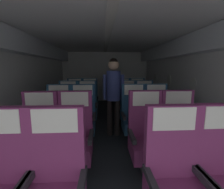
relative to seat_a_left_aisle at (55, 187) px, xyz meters
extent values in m
cube|color=#23282D|center=(0.50, 2.01, -0.47)|extent=(3.83, 7.49, 0.02)
cube|color=silver|center=(-1.32, 2.01, 0.58)|extent=(0.08, 7.09, 2.08)
cube|color=silver|center=(2.31, 2.01, 0.58)|extent=(0.08, 7.09, 2.08)
cube|color=silver|center=(0.50, 2.01, 1.62)|extent=(3.71, 7.09, 0.06)
cube|color=silver|center=(0.50, 5.57, 0.58)|extent=(3.71, 0.06, 2.08)
cube|color=silver|center=(-1.14, 2.01, 1.40)|extent=(0.28, 6.81, 0.36)
cube|color=silver|center=(2.13, 2.01, 1.40)|extent=(0.28, 6.81, 0.36)
cube|color=white|center=(0.50, 2.01, 1.58)|extent=(0.12, 6.38, 0.02)
cylinder|color=white|center=(2.27, 2.01, 0.62)|extent=(0.01, 0.26, 0.26)
cylinder|color=white|center=(2.27, 3.19, 0.62)|extent=(0.01, 0.26, 0.26)
cylinder|color=white|center=(2.27, 4.37, 0.62)|extent=(0.01, 0.26, 0.26)
cube|color=#7A2D60|center=(-0.46, 0.14, 0.30)|extent=(0.46, 0.09, 0.67)
cube|color=#28282D|center=(-0.24, -0.06, 0.06)|extent=(0.05, 0.42, 0.06)
cube|color=#7A2D60|center=(0.00, 0.14, 0.30)|extent=(0.46, 0.09, 0.67)
cube|color=#28282D|center=(0.22, -0.07, 0.06)|extent=(0.05, 0.42, 0.06)
cube|color=#28282D|center=(-0.22, -0.07, 0.06)|extent=(0.05, 0.42, 0.06)
cube|color=silver|center=(0.00, 0.09, 0.53)|extent=(0.37, 0.01, 0.20)
cube|color=#7A2D60|center=(1.45, 0.14, 0.30)|extent=(0.46, 0.09, 0.67)
cube|color=#28282D|center=(1.23, -0.06, 0.06)|extent=(0.05, 0.42, 0.06)
cube|color=#7A2D60|center=(0.99, 0.13, 0.30)|extent=(0.46, 0.09, 0.67)
cube|color=#28282D|center=(1.21, -0.07, 0.06)|extent=(0.05, 0.42, 0.06)
cube|color=#28282D|center=(0.77, -0.07, 0.06)|extent=(0.05, 0.42, 0.06)
cube|color=silver|center=(0.99, 0.08, 0.53)|extent=(0.37, 0.01, 0.20)
cube|color=#38383D|center=(-0.46, 0.80, -0.35)|extent=(0.16, 0.18, 0.21)
cube|color=#7A2D60|center=(-0.46, 0.80, -0.14)|extent=(0.46, 0.49, 0.21)
cube|color=#7A2D60|center=(-0.46, 1.00, 0.30)|extent=(0.46, 0.09, 0.67)
cube|color=#28282D|center=(-0.24, 0.80, 0.06)|extent=(0.05, 0.42, 0.06)
cube|color=#28282D|center=(-0.68, 0.80, 0.06)|extent=(0.05, 0.42, 0.06)
cube|color=silver|center=(-0.46, 0.96, 0.53)|extent=(0.37, 0.01, 0.20)
cube|color=#38383D|center=(0.01, 0.82, -0.35)|extent=(0.16, 0.18, 0.21)
cube|color=#7A2D60|center=(0.01, 0.82, -0.14)|extent=(0.46, 0.49, 0.21)
cube|color=#7A2D60|center=(0.01, 1.02, 0.30)|extent=(0.46, 0.09, 0.67)
cube|color=#28282D|center=(0.23, 0.82, 0.06)|extent=(0.05, 0.42, 0.06)
cube|color=#28282D|center=(-0.21, 0.82, 0.06)|extent=(0.05, 0.42, 0.06)
cube|color=silver|center=(0.01, 0.97, 0.53)|extent=(0.37, 0.01, 0.20)
cube|color=#38383D|center=(1.46, 0.80, -0.35)|extent=(0.16, 0.18, 0.21)
cube|color=#7A2D60|center=(1.46, 0.80, -0.14)|extent=(0.46, 0.49, 0.21)
cube|color=#7A2D60|center=(1.46, 1.00, 0.30)|extent=(0.46, 0.09, 0.67)
cube|color=#28282D|center=(1.68, 0.80, 0.06)|extent=(0.05, 0.42, 0.06)
cube|color=#28282D|center=(1.24, 0.80, 0.06)|extent=(0.05, 0.42, 0.06)
cube|color=silver|center=(1.46, 0.96, 0.53)|extent=(0.37, 0.01, 0.20)
cube|color=#38383D|center=(0.99, 0.80, -0.35)|extent=(0.16, 0.18, 0.21)
cube|color=#7A2D60|center=(0.99, 0.80, -0.14)|extent=(0.46, 0.49, 0.21)
cube|color=#7A2D60|center=(0.99, 1.00, 0.30)|extent=(0.46, 0.09, 0.67)
cube|color=#28282D|center=(1.21, 0.80, 0.06)|extent=(0.05, 0.42, 0.06)
cube|color=#28282D|center=(0.77, 0.80, 0.06)|extent=(0.05, 0.42, 0.06)
cube|color=silver|center=(0.99, 0.95, 0.53)|extent=(0.37, 0.01, 0.20)
cube|color=#38383D|center=(-0.45, 1.71, -0.35)|extent=(0.16, 0.18, 0.21)
cube|color=navy|center=(-0.45, 1.71, -0.14)|extent=(0.46, 0.49, 0.21)
cube|color=navy|center=(-0.45, 1.91, 0.30)|extent=(0.46, 0.09, 0.67)
cube|color=#28282D|center=(-0.23, 1.71, 0.06)|extent=(0.05, 0.42, 0.06)
cube|color=#28282D|center=(-0.67, 1.71, 0.06)|extent=(0.05, 0.42, 0.06)
cube|color=silver|center=(-0.45, 1.86, 0.53)|extent=(0.37, 0.01, 0.20)
cube|color=#38383D|center=(0.01, 1.70, -0.35)|extent=(0.16, 0.18, 0.21)
cube|color=navy|center=(0.01, 1.70, -0.14)|extent=(0.46, 0.49, 0.21)
cube|color=navy|center=(0.01, 1.90, 0.30)|extent=(0.46, 0.09, 0.67)
cube|color=#28282D|center=(0.23, 1.70, 0.06)|extent=(0.05, 0.42, 0.06)
cube|color=#28282D|center=(-0.21, 1.70, 0.06)|extent=(0.05, 0.42, 0.06)
cube|color=silver|center=(0.01, 1.85, 0.53)|extent=(0.37, 0.01, 0.20)
cube|color=#38383D|center=(1.45, 1.70, -0.35)|extent=(0.16, 0.18, 0.21)
cube|color=navy|center=(1.45, 1.70, -0.14)|extent=(0.46, 0.49, 0.21)
cube|color=navy|center=(1.45, 1.90, 0.30)|extent=(0.46, 0.09, 0.67)
cube|color=#28282D|center=(1.67, 1.70, 0.06)|extent=(0.05, 0.42, 0.06)
cube|color=#28282D|center=(1.23, 1.70, 0.06)|extent=(0.05, 0.42, 0.06)
cube|color=silver|center=(1.45, 1.85, 0.53)|extent=(0.37, 0.01, 0.20)
cube|color=#38383D|center=(0.99, 1.69, -0.35)|extent=(0.16, 0.18, 0.21)
cube|color=navy|center=(0.99, 1.69, -0.14)|extent=(0.46, 0.49, 0.21)
cube|color=navy|center=(0.99, 1.90, 0.30)|extent=(0.46, 0.09, 0.67)
cube|color=#28282D|center=(1.21, 1.69, 0.06)|extent=(0.05, 0.42, 0.06)
cube|color=#28282D|center=(0.77, 1.69, 0.06)|extent=(0.05, 0.42, 0.06)
cube|color=silver|center=(0.99, 1.85, 0.53)|extent=(0.37, 0.01, 0.20)
cube|color=#38383D|center=(-0.46, 2.58, -0.35)|extent=(0.16, 0.18, 0.21)
cube|color=navy|center=(-0.46, 2.58, -0.14)|extent=(0.46, 0.49, 0.21)
cube|color=navy|center=(-0.46, 2.79, 0.30)|extent=(0.46, 0.09, 0.67)
cube|color=#28282D|center=(-0.24, 2.58, 0.06)|extent=(0.05, 0.42, 0.06)
cube|color=#28282D|center=(-0.68, 2.58, 0.06)|extent=(0.05, 0.42, 0.06)
cube|color=silver|center=(-0.46, 2.74, 0.53)|extent=(0.37, 0.01, 0.20)
cube|color=#38383D|center=(0.01, 2.57, -0.35)|extent=(0.16, 0.18, 0.21)
cube|color=navy|center=(0.01, 2.57, -0.14)|extent=(0.46, 0.49, 0.21)
cube|color=navy|center=(0.01, 2.78, 0.30)|extent=(0.46, 0.09, 0.67)
cube|color=#28282D|center=(0.23, 2.57, 0.06)|extent=(0.05, 0.42, 0.06)
cube|color=#28282D|center=(-0.21, 2.57, 0.06)|extent=(0.05, 0.42, 0.06)
cube|color=silver|center=(0.01, 2.73, 0.53)|extent=(0.37, 0.01, 0.20)
cube|color=#38383D|center=(1.44, 2.59, -0.35)|extent=(0.16, 0.18, 0.21)
cube|color=navy|center=(1.44, 2.59, -0.14)|extent=(0.46, 0.49, 0.21)
cube|color=navy|center=(1.44, 2.79, 0.30)|extent=(0.46, 0.09, 0.67)
cube|color=#28282D|center=(1.66, 2.59, 0.06)|extent=(0.05, 0.42, 0.06)
cube|color=#28282D|center=(1.22, 2.59, 0.06)|extent=(0.05, 0.42, 0.06)
cube|color=silver|center=(1.44, 2.74, 0.53)|extent=(0.37, 0.01, 0.20)
cube|color=#38383D|center=(0.99, 2.58, -0.35)|extent=(0.16, 0.18, 0.21)
cube|color=navy|center=(0.99, 2.58, -0.14)|extent=(0.46, 0.49, 0.21)
cube|color=navy|center=(0.99, 2.79, 0.30)|extent=(0.46, 0.09, 0.67)
cube|color=#28282D|center=(1.21, 2.58, 0.06)|extent=(0.05, 0.42, 0.06)
cube|color=#28282D|center=(0.77, 2.58, 0.06)|extent=(0.05, 0.42, 0.06)
cube|color=silver|center=(0.99, 2.74, 0.53)|extent=(0.37, 0.01, 0.20)
cube|color=#38383D|center=(-0.45, 3.45, -0.35)|extent=(0.16, 0.18, 0.21)
cube|color=navy|center=(-0.45, 3.45, -0.14)|extent=(0.46, 0.49, 0.21)
cube|color=navy|center=(-0.45, 3.66, 0.30)|extent=(0.46, 0.09, 0.67)
cube|color=#28282D|center=(-0.23, 3.45, 0.06)|extent=(0.05, 0.42, 0.06)
cube|color=#28282D|center=(-0.67, 3.45, 0.06)|extent=(0.05, 0.42, 0.06)
cube|color=silver|center=(-0.45, 3.61, 0.53)|extent=(0.37, 0.01, 0.20)
cube|color=#38383D|center=(0.00, 3.46, -0.35)|extent=(0.16, 0.18, 0.21)
cube|color=navy|center=(0.00, 3.46, -0.14)|extent=(0.46, 0.49, 0.21)
cube|color=navy|center=(0.00, 3.66, 0.30)|extent=(0.46, 0.09, 0.67)
cube|color=#28282D|center=(0.22, 3.46, 0.06)|extent=(0.05, 0.42, 0.06)
cube|color=#28282D|center=(-0.22, 3.46, 0.06)|extent=(0.05, 0.42, 0.06)
cube|color=silver|center=(0.00, 3.61, 0.53)|extent=(0.37, 0.01, 0.20)
cube|color=#38383D|center=(1.46, 3.46, -0.35)|extent=(0.16, 0.18, 0.21)
cube|color=navy|center=(1.46, 3.46, -0.14)|extent=(0.46, 0.49, 0.21)
cube|color=navy|center=(1.46, 3.66, 0.30)|extent=(0.46, 0.09, 0.67)
cube|color=#28282D|center=(1.68, 3.46, 0.06)|extent=(0.05, 0.42, 0.06)
cube|color=#28282D|center=(1.24, 3.46, 0.06)|extent=(0.05, 0.42, 0.06)
cube|color=silver|center=(1.46, 3.61, 0.53)|extent=(0.37, 0.01, 0.20)
cube|color=#38383D|center=(1.00, 3.47, -0.35)|extent=(0.16, 0.18, 0.21)
cube|color=navy|center=(1.00, 3.47, -0.14)|extent=(0.46, 0.49, 0.21)
cube|color=navy|center=(1.00, 3.67, 0.30)|extent=(0.46, 0.09, 0.67)
cube|color=#28282D|center=(1.22, 3.47, 0.06)|extent=(0.05, 0.42, 0.06)
cube|color=#28282D|center=(0.78, 3.47, 0.06)|extent=(0.05, 0.42, 0.06)
cube|color=silver|center=(1.00, 3.62, 0.53)|extent=(0.37, 0.01, 0.20)
cylinder|color=black|center=(0.53, 1.99, -0.08)|extent=(0.11, 0.11, 0.76)
cylinder|color=black|center=(0.69, 1.99, -0.08)|extent=(0.11, 0.11, 0.76)
cylinder|color=navy|center=(0.61, 1.99, 0.60)|extent=(0.28, 0.28, 0.59)
cylinder|color=navy|center=(0.43, 1.99, 0.57)|extent=(0.07, 0.07, 0.50)
cylinder|color=navy|center=(0.79, 1.99, 0.57)|extent=(0.07, 0.07, 0.50)
sphere|color=tan|center=(0.61, 1.99, 1.01)|extent=(0.21, 0.21, 0.21)
sphere|color=black|center=(0.61, 1.99, 1.05)|extent=(0.18, 0.18, 0.18)
camera|label=1|loc=(0.39, -1.14, 0.95)|focal=25.03mm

